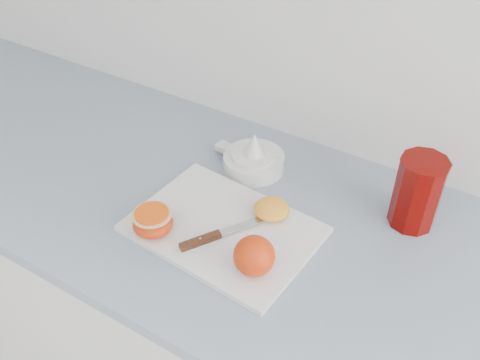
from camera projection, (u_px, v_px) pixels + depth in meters
The scene contains 7 objects.
cutting_board at pixel (223, 229), 1.04m from camera, with size 0.35×0.25×0.01m, color silver.
whole_orange at pixel (254, 256), 0.93m from camera, with size 0.07×0.07×0.07m.
half_orange at pixel (153, 222), 1.01m from camera, with size 0.08×0.08×0.05m.
squeezed_shell at pixel (272, 209), 1.05m from camera, with size 0.07×0.07×0.03m.
paring_knife at pixel (208, 238), 1.00m from camera, with size 0.11×0.17×0.01m.
citrus_juicer at pixel (253, 159), 1.18m from camera, with size 0.17×0.14×0.09m.
red_tumbler at pixel (417, 195), 1.02m from camera, with size 0.09×0.09×0.15m.
Camera 1 is at (0.29, 1.02, 1.63)m, focal length 40.00 mm.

